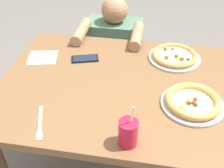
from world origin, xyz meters
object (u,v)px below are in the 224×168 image
object	(u,v)px
pizza_near	(193,102)
pizza_far	(174,56)
fork	(40,124)
diner_seated	(114,63)
cell_phone	(85,59)
drink_cup_colored	(128,133)

from	to	relation	value
pizza_near	pizza_far	distance (m)	0.40
pizza_far	fork	distance (m)	0.84
pizza_far	diner_seated	xyz separation A→B (m)	(-0.41, 0.40, -0.35)
cell_phone	diner_seated	size ratio (longest dim) A/B	0.18
cell_phone	pizza_near	bearing A→B (deg)	-27.10
pizza_near	fork	world-z (taller)	pizza_near
pizza_far	cell_phone	xyz separation A→B (m)	(-0.50, -0.09, -0.01)
drink_cup_colored	diner_seated	world-z (taller)	drink_cup_colored
pizza_near	cell_phone	bearing A→B (deg)	152.90
pizza_far	fork	bearing A→B (deg)	-132.13
diner_seated	cell_phone	bearing A→B (deg)	-100.28
drink_cup_colored	pizza_far	bearing A→B (deg)	74.40
cell_phone	drink_cup_colored	bearing A→B (deg)	-60.74
pizza_far	fork	world-z (taller)	pizza_far
pizza_near	cell_phone	world-z (taller)	pizza_near
fork	cell_phone	xyz separation A→B (m)	(0.06, 0.53, 0.00)
pizza_far	fork	xyz separation A→B (m)	(-0.56, -0.62, -0.02)
drink_cup_colored	diner_seated	bearing A→B (deg)	102.22
drink_cup_colored	cell_phone	world-z (taller)	drink_cup_colored
cell_phone	diner_seated	bearing A→B (deg)	79.72
diner_seated	pizza_far	bearing A→B (deg)	-44.03
fork	diner_seated	xyz separation A→B (m)	(0.15, 1.02, -0.34)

